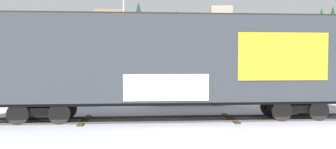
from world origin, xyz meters
The scene contains 7 objects.
ground_plane centered at (0.00, 0.00, 0.00)m, with size 260.00×260.00×0.00m, color #B2B5BC.
track centered at (1.05, -0.01, 0.04)m, with size 60.02×3.45×0.08m.
freight_car centered at (1.26, 0.00, 2.71)m, with size 17.62×3.34×4.84m.
flagpole centered at (-1.98, 11.26, 6.08)m, with size 1.29×0.81×9.72m.
hillside centered at (0.02, 76.08, 5.88)m, with size 143.55×43.52×16.03m.
parked_car_silver centered at (-4.66, 5.62, 0.86)m, with size 4.39×2.16×1.78m.
parked_car_black centered at (2.54, 5.62, 0.83)m, with size 4.81×1.89×1.62m.
Camera 1 is at (0.32, -15.21, 2.72)m, focal length 36.15 mm.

